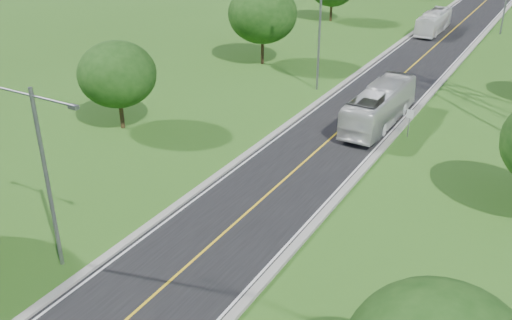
{
  "coord_description": "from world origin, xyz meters",
  "views": [
    {
      "loc": [
        15.64,
        -4.55,
        18.62
      ],
      "look_at": [
        -0.23,
        22.96,
        3.0
      ],
      "focal_mm": 40.0,
      "sensor_mm": 36.0,
      "label": 1
    }
  ],
  "objects": [
    {
      "name": "speed_limit_sign",
      "position": [
        5.2,
        37.98,
        1.6
      ],
      "size": [
        0.55,
        0.09,
        2.4
      ],
      "color": "slate",
      "rests_on": "ground"
    },
    {
      "name": "streetlight_mid_left",
      "position": [
        -6.0,
        45.0,
        5.94
      ],
      "size": [
        5.9,
        0.25,
        10.0
      ],
      "color": "slate",
      "rests_on": "ground"
    },
    {
      "name": "curb_right",
      "position": [
        4.25,
        66.0,
        0.11
      ],
      "size": [
        0.5,
        150.0,
        0.22
      ],
      "primitive_type": "cube",
      "color": "gray",
      "rests_on": "ground"
    },
    {
      "name": "road",
      "position": [
        0.0,
        66.0,
        0.03
      ],
      "size": [
        8.0,
        150.0,
        0.06
      ],
      "primitive_type": "cube",
      "color": "black",
      "rests_on": "ground"
    },
    {
      "name": "curb_left",
      "position": [
        -4.25,
        66.0,
        0.11
      ],
      "size": [
        0.5,
        150.0,
        0.22
      ],
      "primitive_type": "cube",
      "color": "gray",
      "rests_on": "ground"
    },
    {
      "name": "ground",
      "position": [
        0.0,
        60.0,
        0.0
      ],
      "size": [
        260.0,
        260.0,
        0.0
      ],
      "primitive_type": "plane",
      "color": "#2D5718",
      "rests_on": "ground"
    },
    {
      "name": "bus_inbound",
      "position": [
        -2.12,
        74.1,
        1.48
      ],
      "size": [
        2.39,
        10.2,
        2.84
      ],
      "primitive_type": "imported",
      "rotation": [
        0.0,
        0.0,
        0.0
      ],
      "color": "white",
      "rests_on": "road"
    },
    {
      "name": "tree_lb",
      "position": [
        -16.0,
        28.0,
        4.64
      ],
      "size": [
        6.3,
        6.3,
        7.33
      ],
      "color": "black",
      "rests_on": "ground"
    },
    {
      "name": "streetlight_near_left",
      "position": [
        -6.0,
        12.0,
        5.94
      ],
      "size": [
        5.9,
        0.25,
        10.0
      ],
      "color": "slate",
      "rests_on": "ground"
    },
    {
      "name": "tree_lc",
      "position": [
        -15.0,
        50.0,
        5.58
      ],
      "size": [
        7.56,
        7.56,
        8.79
      ],
      "color": "black",
      "rests_on": "ground"
    },
    {
      "name": "bus_outbound",
      "position": [
        2.25,
        39.36,
        1.69
      ],
      "size": [
        2.8,
        11.69,
        3.25
      ],
      "primitive_type": "imported",
      "rotation": [
        0.0,
        0.0,
        3.14
      ],
      "color": "silver",
      "rests_on": "road"
    }
  ]
}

